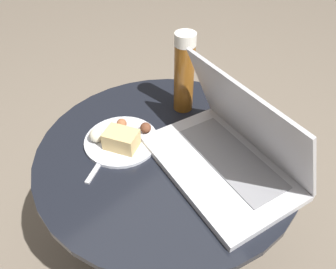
{
  "coord_description": "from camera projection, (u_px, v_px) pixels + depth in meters",
  "views": [
    {
      "loc": [
        0.44,
        -0.43,
        1.13
      ],
      "look_at": [
        0.01,
        -0.01,
        0.6
      ],
      "focal_mm": 35.0,
      "sensor_mm": 36.0,
      "label": 1
    }
  ],
  "objects": [
    {
      "name": "ground_plane",
      "position": [
        168.0,
        252.0,
        1.22
      ],
      "size": [
        6.0,
        6.0,
        0.0
      ],
      "primitive_type": "plane",
      "color": "#726656"
    },
    {
      "name": "table",
      "position": [
        168.0,
        179.0,
        0.94
      ],
      "size": [
        0.69,
        0.69,
        0.53
      ],
      "color": "black",
      "rests_on": "ground_plane"
    },
    {
      "name": "laptop",
      "position": [
        229.0,
        151.0,
        0.79
      ],
      "size": [
        0.42,
        0.33,
        0.24
      ],
      "color": "silver",
      "rests_on": "table"
    },
    {
      "name": "beer_glass",
      "position": [
        184.0,
        73.0,
        0.92
      ],
      "size": [
        0.06,
        0.06,
        0.24
      ],
      "color": "brown",
      "rests_on": "table"
    },
    {
      "name": "snack_plate",
      "position": [
        121.0,
        139.0,
        0.87
      ],
      "size": [
        0.2,
        0.2,
        0.06
      ],
      "color": "silver",
      "rests_on": "table"
    },
    {
      "name": "fork",
      "position": [
        106.0,
        154.0,
        0.85
      ],
      "size": [
        0.1,
        0.17,
        0.0
      ],
      "color": "silver",
      "rests_on": "table"
    }
  ]
}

